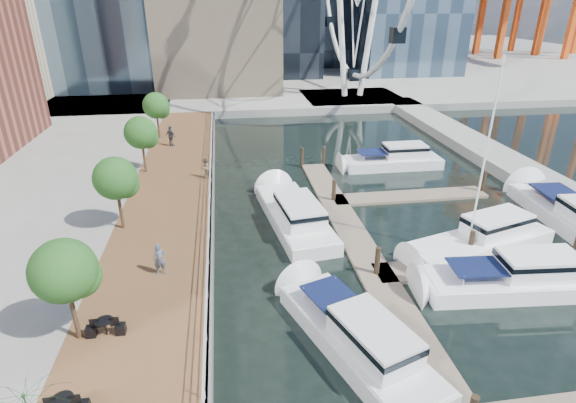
{
  "coord_description": "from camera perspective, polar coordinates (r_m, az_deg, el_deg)",
  "views": [
    {
      "loc": [
        -4.86,
        -11.98,
        14.03
      ],
      "look_at": [
        -1.33,
        12.05,
        3.0
      ],
      "focal_mm": 28.0,
      "sensor_mm": 36.0,
      "label": 1
    }
  ],
  "objects": [
    {
      "name": "railing",
      "position": [
        29.76,
        -9.96,
        -0.81
      ],
      "size": [
        0.1,
        60.0,
        1.05
      ],
      "primitive_type": null,
      "color": "white",
      "rests_on": "boardwalk"
    },
    {
      "name": "pedestrian_near",
      "position": [
        24.02,
        -15.98,
        -7.07
      ],
      "size": [
        0.67,
        0.47,
        1.73
      ],
      "primitive_type": "imported",
      "rotation": [
        0.0,
        0.0,
        0.1
      ],
      "color": "#4B5464",
      "rests_on": "boardwalk"
    },
    {
      "name": "yacht_foreground",
      "position": [
        26.81,
        26.51,
        -10.06
      ],
      "size": [
        10.51,
        3.58,
        2.15
      ],
      "primitive_type": null,
      "rotation": [
        0.0,
        0.0,
        1.49
      ],
      "color": "white",
      "rests_on": "ground"
    },
    {
      "name": "street_trees",
      "position": [
        28.51,
        -21.09,
        2.75
      ],
      "size": [
        2.6,
        42.6,
        4.6
      ],
      "color": "#3F2B1C",
      "rests_on": "ground"
    },
    {
      "name": "pier",
      "position": [
        68.06,
        8.11,
        12.72
      ],
      "size": [
        14.0,
        12.0,
        1.0
      ],
      "primitive_type": "cube",
      "color": "gray",
      "rests_on": "ground"
    },
    {
      "name": "floating_docks",
      "position": [
        28.81,
        19.33,
        -5.12
      ],
      "size": [
        16.0,
        34.0,
        2.6
      ],
      "color": "#6D6051",
      "rests_on": "ground"
    },
    {
      "name": "pedestrian_far",
      "position": [
        44.85,
        -14.65,
        8.04
      ],
      "size": [
        1.19,
        1.09,
        1.95
      ],
      "primitive_type": "imported",
      "rotation": [
        0.0,
        0.0,
        2.46
      ],
      "color": "#373C44",
      "rests_on": "boardwalk"
    },
    {
      "name": "boardwalk",
      "position": [
        30.47,
        -15.27,
        -2.88
      ],
      "size": [
        6.0,
        60.0,
        1.0
      ],
      "primitive_type": "cube",
      "color": "brown",
      "rests_on": "ground"
    },
    {
      "name": "breakwater",
      "position": [
        42.71,
        27.89,
        3.03
      ],
      "size": [
        4.0,
        60.0,
        1.0
      ],
      "primitive_type": "cube",
      "color": "gray",
      "rests_on": "ground"
    },
    {
      "name": "ground",
      "position": [
        19.08,
        10.09,
        -23.42
      ],
      "size": [
        520.0,
        520.0,
        0.0
      ],
      "primitive_type": "plane",
      "color": "black",
      "rests_on": "ground"
    },
    {
      "name": "seawall",
      "position": [
        30.21,
        -9.63,
        -2.56
      ],
      "size": [
        0.25,
        60.0,
        1.0
      ],
      "primitive_type": "cube",
      "color": "#595954",
      "rests_on": "ground"
    },
    {
      "name": "pedestrian_mid",
      "position": [
        36.0,
        -10.49,
        4.26
      ],
      "size": [
        0.91,
        1.03,
        1.75
      ],
      "primitive_type": "imported",
      "rotation": [
        0.0,
        0.0,
        -1.92
      ],
      "color": "#7F6D58",
      "rests_on": "boardwalk"
    },
    {
      "name": "land_far",
      "position": [
        114.88,
        -6.15,
        17.53
      ],
      "size": [
        200.0,
        114.0,
        1.0
      ],
      "primitive_type": "cube",
      "color": "gray",
      "rests_on": "ground"
    },
    {
      "name": "moored_yachts",
      "position": [
        29.88,
        20.78,
        -5.33
      ],
      "size": [
        23.06,
        31.29,
        11.5
      ],
      "color": "white",
      "rests_on": "ground"
    }
  ]
}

